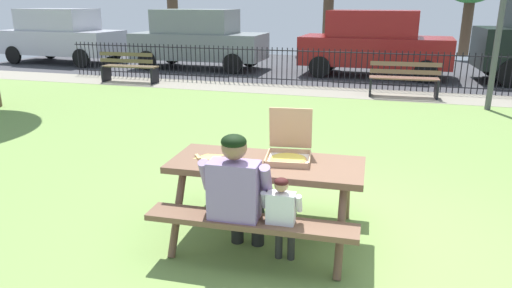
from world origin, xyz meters
The scene contains 14 objects.
ground centered at (0.00, 2.21, -0.01)m, with size 28.00×12.42×0.02m, color #73944A.
cobblestone_walkway centered at (0.00, 7.72, 0.00)m, with size 28.00×1.40×0.01m, color gray.
street_asphalt centered at (0.00, 12.05, -0.01)m, with size 28.00×7.26×0.01m, color #38383D.
picnic_table_foreground centered at (-0.89, -0.01, 0.60)m, with size 1.86×1.56×0.79m.
pizza_box_open centered at (-0.71, 0.14, 0.86)m, with size 0.47×0.51×0.47m.
pizza_slice_on_table centered at (-1.48, -0.03, 0.78)m, with size 0.27×0.25×0.02m.
adult_at_table centered at (-1.01, -0.51, 0.66)m, with size 0.62×0.60×1.19m.
child_at_table centered at (-0.61, -0.52, 0.52)m, with size 0.34×0.34×0.86m.
iron_fence_streetside centered at (0.00, 8.42, 0.51)m, with size 18.60×0.03×1.01m.
park_bench_left centered at (-6.95, 7.58, 0.42)m, with size 1.61×0.51×0.85m.
park_bench_center centered at (0.43, 7.58, 0.42)m, with size 1.62×0.53×0.85m.
parked_car_far_left centered at (-11.61, 10.74, 1.01)m, with size 4.49×2.10×1.94m.
parked_car_left centered at (-6.19, 10.74, 1.01)m, with size 4.41×1.92×1.94m.
parked_car_center centered at (-0.45, 10.74, 1.01)m, with size 4.46×2.04×1.94m.
Camera 1 is at (0.18, -3.98, 2.21)m, focal length 32.70 mm.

